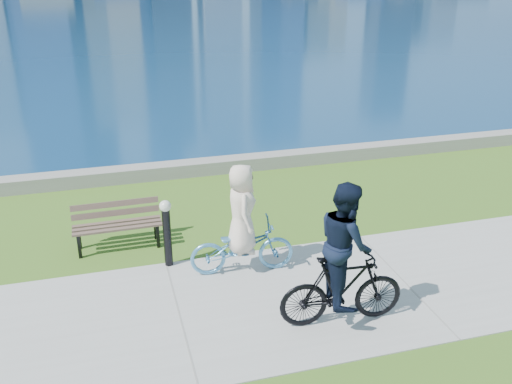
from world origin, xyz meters
TOP-DOWN VIEW (x-y plane):
  - ground at (0.00, 0.00)m, footprint 320.00×320.00m
  - concrete_path at (0.00, 0.00)m, footprint 80.00×3.50m
  - seawall at (0.00, 6.20)m, footprint 90.00×0.50m
  - park_bench at (-4.80, 2.72)m, footprint 1.71×0.61m
  - bollard_lamp at (-3.94, 1.67)m, footprint 0.21×0.21m
  - cyclist_woman at (-2.68, 1.09)m, footprint 0.83×1.94m
  - cyclist_man at (-1.57, -0.82)m, footprint 0.80×2.01m

SIDE VIEW (x-z plane):
  - ground at x=0.00m, z-range 0.00..0.00m
  - concrete_path at x=0.00m, z-range 0.00..0.02m
  - seawall at x=0.00m, z-range 0.00..0.35m
  - park_bench at x=-4.80m, z-range 0.10..0.98m
  - bollard_lamp at x=-3.94m, z-range 0.10..1.43m
  - cyclist_woman at x=-2.68m, z-range -0.25..1.83m
  - cyclist_man at x=-1.57m, z-range -0.17..2.21m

